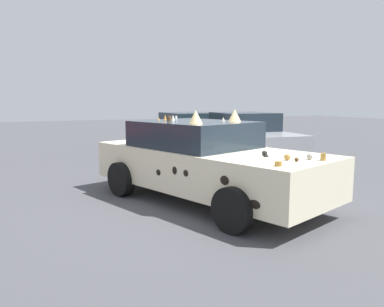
# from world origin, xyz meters

# --- Properties ---
(ground_plane) EXTENTS (60.00, 60.00, 0.00)m
(ground_plane) POSITION_xyz_m (0.00, 0.00, 0.00)
(ground_plane) COLOR #47474C
(art_car_decorated) EXTENTS (4.90, 3.22, 1.68)m
(art_car_decorated) POSITION_xyz_m (0.07, 0.02, 0.74)
(art_car_decorated) COLOR beige
(art_car_decorated) RESTS_ON ground
(parked_sedan_far_right) EXTENTS (4.12, 2.22, 1.41)m
(parked_sedan_far_right) POSITION_xyz_m (6.48, -2.32, 0.72)
(parked_sedan_far_right) COLOR #1E602D
(parked_sedan_far_right) RESTS_ON ground
(parked_sedan_behind_left) EXTENTS (4.27, 2.33, 1.48)m
(parked_sedan_behind_left) POSITION_xyz_m (3.42, -2.96, 0.72)
(parked_sedan_behind_left) COLOR gray
(parked_sedan_behind_left) RESTS_ON ground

